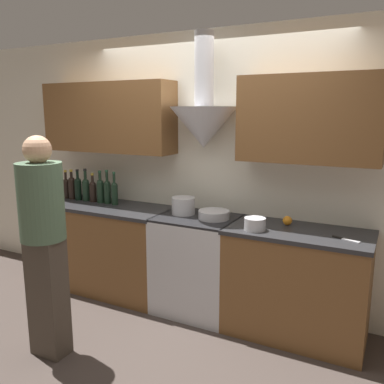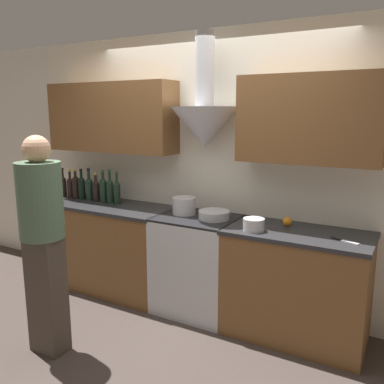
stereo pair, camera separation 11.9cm
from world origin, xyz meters
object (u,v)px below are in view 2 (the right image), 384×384
at_px(wine_bottle_2, 76,186).
at_px(orange_fruit, 287,221).
at_px(wine_bottle_0, 63,185).
at_px(wine_bottle_1, 70,186).
at_px(wine_bottle_4, 89,188).
at_px(saucepan, 254,224).
at_px(wine_bottle_8, 117,191).
at_px(wine_bottle_3, 82,187).
at_px(wine_bottle_7, 110,190).
at_px(stove_range, 197,264).
at_px(wine_bottle_5, 96,190).
at_px(person_foreground_left, 43,236).
at_px(stock_pot, 184,206).
at_px(mixing_bowl, 214,215).
at_px(wine_bottle_6, 103,189).

distance_m(wine_bottle_2, orange_fruit, 2.38).
distance_m(wine_bottle_0, wine_bottle_1, 0.10).
height_order(wine_bottle_0, wine_bottle_4, wine_bottle_4).
bearing_deg(saucepan, wine_bottle_8, 172.43).
bearing_deg(wine_bottle_1, wine_bottle_4, -0.63).
bearing_deg(wine_bottle_3, wine_bottle_2, 176.31).
bearing_deg(wine_bottle_4, wine_bottle_7, -0.17).
bearing_deg(wine_bottle_8, wine_bottle_0, 179.52).
bearing_deg(stove_range, saucepan, -14.70).
xyz_separation_m(stove_range, saucepan, (0.60, -0.16, 0.50)).
bearing_deg(wine_bottle_2, orange_fruit, 1.06).
relative_size(wine_bottle_5, person_foreground_left, 0.18).
relative_size(wine_bottle_1, wine_bottle_3, 0.94).
bearing_deg(stove_range, stock_pot, 167.66).
bearing_deg(stock_pot, wine_bottle_0, 179.18).
height_order(wine_bottle_2, saucepan, wine_bottle_2).
xyz_separation_m(wine_bottle_1, wine_bottle_8, (0.68, -0.02, 0.01)).
bearing_deg(mixing_bowl, saucepan, -21.10).
bearing_deg(wine_bottle_6, wine_bottle_7, 0.60).
bearing_deg(stove_range, wine_bottle_5, 177.24).
bearing_deg(stove_range, wine_bottle_7, 176.62).
relative_size(wine_bottle_0, wine_bottle_5, 1.06).
xyz_separation_m(wine_bottle_0, saucepan, (2.37, -0.22, -0.08)).
bearing_deg(wine_bottle_6, saucepan, -7.10).
bearing_deg(saucepan, wine_bottle_5, 173.32).
relative_size(wine_bottle_1, wine_bottle_5, 1.02).
relative_size(wine_bottle_7, wine_bottle_8, 1.03).
xyz_separation_m(wine_bottle_1, wine_bottle_5, (0.39, -0.01, -0.00)).
bearing_deg(wine_bottle_2, wine_bottle_3, -3.69).
height_order(wine_bottle_5, wine_bottle_7, wine_bottle_7).
relative_size(wine_bottle_1, wine_bottle_2, 0.96).
bearing_deg(wine_bottle_3, stock_pot, -0.95).
height_order(wine_bottle_8, person_foreground_left, person_foreground_left).
distance_m(wine_bottle_7, orange_fruit, 1.89).
bearing_deg(wine_bottle_3, wine_bottle_6, 1.02).
xyz_separation_m(wine_bottle_4, person_foreground_left, (0.68, -1.22, -0.11)).
relative_size(wine_bottle_1, wine_bottle_8, 0.92).
distance_m(wine_bottle_2, wine_bottle_4, 0.20).
xyz_separation_m(orange_fruit, saucepan, (-0.20, -0.27, 0.01)).
relative_size(wine_bottle_6, mixing_bowl, 1.22).
distance_m(wine_bottle_5, mixing_bowl, 1.44).
bearing_deg(wine_bottle_0, orange_fruit, 1.09).
distance_m(wine_bottle_6, wine_bottle_7, 0.09).
height_order(wine_bottle_7, mixing_bowl, wine_bottle_7).
height_order(stove_range, person_foreground_left, person_foreground_left).
relative_size(wine_bottle_5, orange_fruit, 3.93).
bearing_deg(wine_bottle_6, wine_bottle_3, -178.98).
height_order(stove_range, stock_pot, stock_pot).
xyz_separation_m(wine_bottle_0, wine_bottle_7, (0.68, 0.01, 0.01)).
bearing_deg(stove_range, orange_fruit, 7.61).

